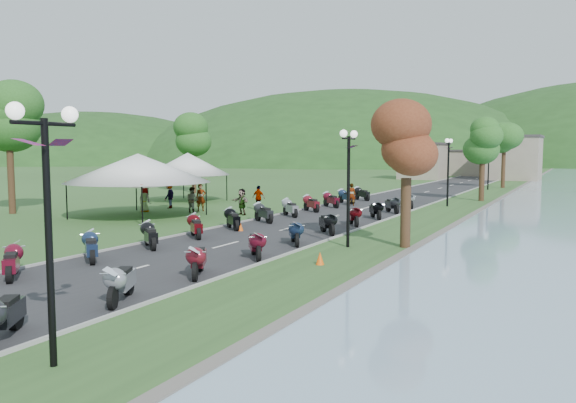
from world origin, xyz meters
The scene contains 13 objects.
road centered at (0.00, 40.00, 0.01)m, with size 7.00×120.00×0.02m, color #2C2C2F.
hills_backdrop centered at (0.00, 200.00, 0.00)m, with size 360.00×120.00×76.00m, color #285621, non-canonical shape.
far_building centered at (-2.00, 85.00, 2.50)m, with size 18.00×16.00×5.00m, color gray.
moto_row_left centered at (-2.49, 17.07, 0.55)m, with size 2.60×47.90×1.10m, color #331411, non-canonical shape.
moto_row_right centered at (2.73, 17.59, 0.55)m, with size 2.60×38.15×1.10m, color #331411, non-canonical shape.
streetlamp_near centered at (4.94, 2.76, 2.50)m, with size 1.40×1.40×5.00m, color black, non-canonical shape.
vendor_tent_main centered at (-10.73, 22.19, 2.00)m, with size 5.99×5.99×4.00m, color white, non-canonical shape.
vendor_tent_side centered at (-14.72, 32.28, 2.00)m, with size 4.53×4.53×4.00m, color white, non-canonical shape.
tree_park_left centered at (-19.58, 19.77, 5.17)m, with size 3.72×3.72×10.34m, color #327427, non-canonical shape.
tree_lakeside centered at (7.21, 19.11, 3.42)m, with size 2.46×2.46×6.85m, color #327427, non-canonical shape.
pedestrian_a centered at (-9.37, 26.80, 0.00)m, with size 0.69×0.50×1.89m, color slate.
pedestrian_b centered at (-9.32, 25.75, 0.00)m, with size 0.85×0.47×1.75m, color slate.
pedestrian_c centered at (-12.61, 27.36, 0.00)m, with size 1.24×0.51×1.92m, color slate.
Camera 1 is at (13.91, -4.47, 4.20)m, focal length 35.00 mm.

